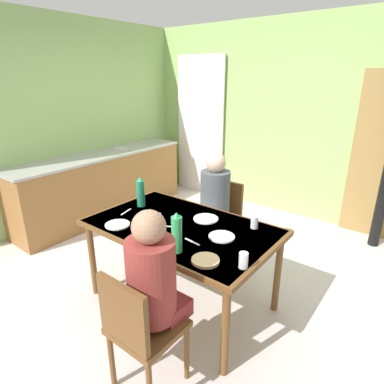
% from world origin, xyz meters
% --- Properties ---
extents(ground_plane, '(6.01, 6.01, 0.00)m').
position_xyz_m(ground_plane, '(0.00, 0.00, 0.00)').
color(ground_plane, silver).
extents(wall_back, '(4.47, 0.10, 2.66)m').
position_xyz_m(wall_back, '(0.00, 2.31, 1.33)').
color(wall_back, '#92BA67').
rests_on(wall_back, ground_plane).
extents(wall_left, '(0.10, 3.47, 2.66)m').
position_xyz_m(wall_left, '(-2.14, 0.58, 1.33)').
color(wall_left, '#91B56B').
rests_on(wall_left, ground_plane).
extents(curtain_panel, '(0.90, 0.03, 2.23)m').
position_xyz_m(curtain_panel, '(-1.29, 2.21, 1.12)').
color(curtain_panel, white).
rests_on(curtain_panel, ground_plane).
extents(kitchen_counter, '(0.61, 2.62, 0.91)m').
position_xyz_m(kitchen_counter, '(-1.81, 0.57, 0.45)').
color(kitchen_counter, '#8E5D31').
rests_on(kitchen_counter, ground_plane).
extents(dining_table, '(1.56, 0.95, 0.75)m').
position_xyz_m(dining_table, '(0.34, -0.25, 0.69)').
color(dining_table, brown).
rests_on(dining_table, ground_plane).
extents(chair_near_diner, '(0.40, 0.40, 0.87)m').
position_xyz_m(chair_near_diner, '(0.70, -1.08, 0.50)').
color(chair_near_diner, brown).
rests_on(chair_near_diner, ground_plane).
extents(chair_far_diner, '(0.40, 0.40, 0.87)m').
position_xyz_m(chair_far_diner, '(0.20, 0.58, 0.50)').
color(chair_far_diner, brown).
rests_on(chair_far_diner, ground_plane).
extents(person_near_diner, '(0.30, 0.37, 0.77)m').
position_xyz_m(person_near_diner, '(0.70, -0.94, 0.78)').
color(person_near_diner, maroon).
rests_on(person_near_diner, ground_plane).
extents(person_far_diner, '(0.30, 0.37, 0.77)m').
position_xyz_m(person_far_diner, '(0.20, 0.45, 0.78)').
color(person_far_diner, '#434855').
rests_on(person_far_diner, ground_plane).
extents(water_bottle_green_near, '(0.08, 0.08, 0.28)m').
position_xyz_m(water_bottle_green_near, '(-0.23, -0.15, 0.89)').
color(water_bottle_green_near, '#1F7952').
rests_on(water_bottle_green_near, dining_table).
extents(water_bottle_green_far, '(0.08, 0.08, 0.30)m').
position_xyz_m(water_bottle_green_far, '(0.59, -0.59, 0.90)').
color(water_bottle_green_far, green).
rests_on(water_bottle_green_far, dining_table).
extents(dinner_plate_near_left, '(0.21, 0.21, 0.01)m').
position_xyz_m(dinner_plate_near_left, '(0.43, -0.03, 0.76)').
color(dinner_plate_near_left, white).
rests_on(dinner_plate_near_left, dining_table).
extents(dinner_plate_near_right, '(0.20, 0.20, 0.01)m').
position_xyz_m(dinner_plate_near_right, '(-0.07, -0.57, 0.76)').
color(dinner_plate_near_right, white).
rests_on(dinner_plate_near_right, dining_table).
extents(dinner_plate_far_center, '(0.20, 0.20, 0.01)m').
position_xyz_m(dinner_plate_far_center, '(0.72, -0.22, 0.76)').
color(dinner_plate_far_center, white).
rests_on(dinner_plate_far_center, dining_table).
extents(drinking_glass_by_near_diner, '(0.06, 0.06, 0.10)m').
position_xyz_m(drinking_glass_by_near_diner, '(0.84, 0.08, 0.80)').
color(drinking_glass_by_near_diner, silver).
rests_on(drinking_glass_by_near_diner, dining_table).
extents(drinking_glass_by_far_diner, '(0.06, 0.06, 0.11)m').
position_xyz_m(drinking_glass_by_far_diner, '(1.05, -0.48, 0.81)').
color(drinking_glass_by_far_diner, silver).
rests_on(drinking_glass_by_far_diner, dining_table).
extents(bread_plate_sliced, '(0.19, 0.19, 0.02)m').
position_xyz_m(bread_plate_sliced, '(0.82, -0.57, 0.76)').
color(bread_plate_sliced, '#DBB77A').
rests_on(bread_plate_sliced, dining_table).
extents(cutlery_knife_near, '(0.05, 0.15, 0.00)m').
position_xyz_m(cutlery_knife_near, '(-0.23, -0.34, 0.76)').
color(cutlery_knife_near, silver).
rests_on(cutlery_knife_near, dining_table).
extents(cutlery_fork_near, '(0.15, 0.04, 0.00)m').
position_xyz_m(cutlery_fork_near, '(0.59, -0.41, 0.76)').
color(cutlery_fork_near, silver).
rests_on(cutlery_fork_near, dining_table).
extents(cutlery_knife_far, '(0.15, 0.07, 0.00)m').
position_xyz_m(cutlery_knife_far, '(0.31, -0.32, 0.76)').
color(cutlery_knife_far, silver).
rests_on(cutlery_knife_far, dining_table).
extents(cutlery_fork_far, '(0.15, 0.02, 0.00)m').
position_xyz_m(cutlery_fork_far, '(-0.03, -0.18, 0.76)').
color(cutlery_fork_far, silver).
rests_on(cutlery_fork_far, dining_table).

